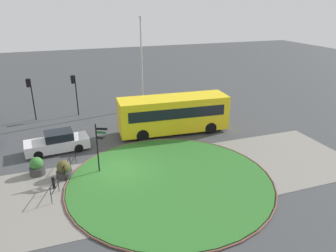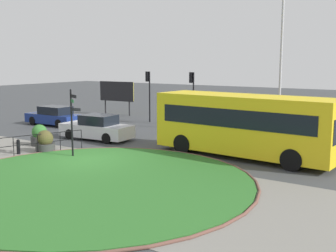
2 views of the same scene
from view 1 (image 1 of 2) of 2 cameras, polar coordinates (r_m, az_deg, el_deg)
ground at (r=21.84m, az=-8.74°, el=-7.84°), size 120.00×120.00×0.00m
sidewalk_paving at (r=20.06m, az=-7.55°, el=-10.59°), size 32.00×7.82×0.02m
grass_island at (r=20.40m, az=0.33°, el=-9.68°), size 12.65×12.65×0.10m
grass_kerb_ring at (r=20.39m, az=0.33°, el=-9.66°), size 12.96×12.96×0.11m
signpost_directional at (r=20.94m, az=-12.25°, el=-3.16°), size 0.74×0.46×3.43m
bollard_foreground at (r=20.68m, az=-19.73°, el=-9.46°), size 0.18×0.18×0.79m
railing_grass_edge at (r=21.13m, az=-17.97°, el=-7.72°), size 1.71×4.66×1.03m
bus_yellow at (r=27.11m, az=0.97°, el=2.22°), size 9.35×3.14×3.11m
car_far_lane at (r=25.36m, az=-19.06°, el=-2.77°), size 4.71×2.15×1.54m
traffic_light_near at (r=32.30m, az=-16.36°, el=6.79°), size 0.48×0.32×3.98m
traffic_light_far at (r=32.26m, az=-23.36°, el=5.88°), size 0.49×0.30×3.98m
lamppost_tall at (r=32.65m, az=-4.72°, el=11.37°), size 0.32×0.32×9.27m
planter_near_signpost at (r=21.64m, az=-18.03°, el=-7.45°), size 1.02×1.02×1.17m
planter_kerbside at (r=22.55m, az=-22.29°, el=-6.74°), size 0.99×0.99×1.22m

